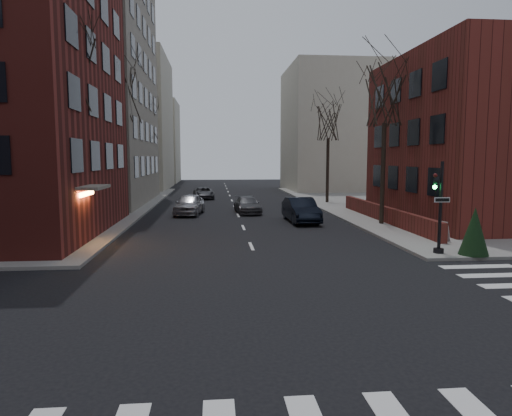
{
  "coord_description": "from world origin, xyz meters",
  "views": [
    {
      "loc": [
        -1.8,
        -9.84,
        4.31
      ],
      "look_at": [
        0.13,
        10.93,
        2.0
      ],
      "focal_mm": 32.0,
      "sensor_mm": 36.0,
      "label": 1
    }
  ],
  "objects": [
    {
      "name": "tree_left_b",
      "position": [
        -8.8,
        26.0,
        8.91
      ],
      "size": [
        4.4,
        4.4,
        10.8
      ],
      "color": "#2D231C",
      "rests_on": "sidewalk_far_left"
    },
    {
      "name": "ground",
      "position": [
        0.0,
        0.0,
        0.0
      ],
      "size": [
        160.0,
        160.0,
        0.0
      ],
      "primitive_type": "plane",
      "color": "black",
      "rests_on": "ground"
    },
    {
      "name": "streetlamp_near",
      "position": [
        -8.2,
        22.0,
        4.24
      ],
      "size": [
        0.36,
        0.36,
        6.28
      ],
      "color": "black",
      "rests_on": "sidewalk_far_left"
    },
    {
      "name": "tree_right_b",
      "position": [
        8.8,
        32.0,
        7.59
      ],
      "size": [
        3.74,
        3.74,
        9.18
      ],
      "color": "#2D231C",
      "rests_on": "sidewalk_far_right"
    },
    {
      "name": "building_right_brick",
      "position": [
        16.5,
        19.0,
        5.5
      ],
      "size": [
        12.0,
        14.0,
        11.0
      ],
      "primitive_type": "cube",
      "color": "maroon",
      "rests_on": "ground"
    },
    {
      "name": "tree_left_c",
      "position": [
        -8.8,
        40.0,
        8.03
      ],
      "size": [
        3.96,
        3.96,
        9.72
      ],
      "color": "#2D231C",
      "rests_on": "sidewalk_far_left"
    },
    {
      "name": "evergreen_shrub",
      "position": [
        9.31,
        8.5,
        1.18
      ],
      "size": [
        1.51,
        1.51,
        2.06
      ],
      "primitive_type": "cone",
      "rotation": [
        0.0,
        0.0,
        -0.26
      ],
      "color": "black",
      "rests_on": "sidewalk_far_right"
    },
    {
      "name": "low_wall_right",
      "position": [
        9.3,
        19.0,
        0.65
      ],
      "size": [
        0.35,
        16.0,
        1.0
      ],
      "primitive_type": "cube",
      "color": "maroon",
      "rests_on": "sidewalk_far_right"
    },
    {
      "name": "building_left_tan",
      "position": [
        -17.0,
        34.0,
        14.0
      ],
      "size": [
        18.0,
        18.0,
        28.0
      ],
      "primitive_type": "cube",
      "color": "gray",
      "rests_on": "ground"
    },
    {
      "name": "building_distant_ra",
      "position": [
        15.0,
        50.0,
        8.0
      ],
      "size": [
        14.0,
        14.0,
        16.0
      ],
      "primitive_type": "cube",
      "color": "#B9B19C",
      "rests_on": "ground"
    },
    {
      "name": "sandwich_board",
      "position": [
        9.53,
        11.82,
        0.65
      ],
      "size": [
        0.59,
        0.72,
        1.0
      ],
      "primitive_type": "cube",
      "rotation": [
        0.0,
        0.0,
        0.26
      ],
      "color": "white",
      "rests_on": "sidewalk_far_right"
    },
    {
      "name": "building_distant_lb",
      "position": [
        -13.0,
        72.0,
        7.0
      ],
      "size": [
        10.0,
        12.0,
        14.0
      ],
      "primitive_type": "cube",
      "color": "#B9B19C",
      "rests_on": "ground"
    },
    {
      "name": "car_lane_far",
      "position": [
        -2.87,
        38.3,
        0.61
      ],
      "size": [
        2.4,
        4.54,
        1.22
      ],
      "primitive_type": "imported",
      "rotation": [
        0.0,
        0.0,
        0.09
      ],
      "color": "#414146",
      "rests_on": "ground"
    },
    {
      "name": "traffic_signal",
      "position": [
        7.94,
        8.99,
        1.91
      ],
      "size": [
        0.76,
        0.44,
        4.0
      ],
      "color": "black",
      "rests_on": "sidewalk_far_right"
    },
    {
      "name": "parked_sedan",
      "position": [
        4.0,
        20.07,
        0.82
      ],
      "size": [
        1.93,
        5.03,
        1.64
      ],
      "primitive_type": "imported",
      "rotation": [
        0.0,
        0.0,
        0.04
      ],
      "color": "black",
      "rests_on": "ground"
    },
    {
      "name": "car_lane_gray",
      "position": [
        0.8,
        25.36,
        0.63
      ],
      "size": [
        2.12,
        4.5,
        1.27
      ],
      "primitive_type": "imported",
      "rotation": [
        0.0,
        0.0,
        0.08
      ],
      "color": "#3D3D42",
      "rests_on": "ground"
    },
    {
      "name": "tree_right_a",
      "position": [
        8.8,
        18.0,
        8.03
      ],
      "size": [
        3.96,
        3.96,
        9.72
      ],
      "color": "#2D231C",
      "rests_on": "sidewalk_far_right"
    },
    {
      "name": "tree_left_a",
      "position": [
        -8.8,
        14.0,
        8.47
      ],
      "size": [
        4.18,
        4.18,
        10.26
      ],
      "color": "#2D231C",
      "rests_on": "sidewalk_far_left"
    },
    {
      "name": "streetlamp_far",
      "position": [
        -8.2,
        42.0,
        4.24
      ],
      "size": [
        0.36,
        0.36,
        6.28
      ],
      "color": "black",
      "rests_on": "sidewalk_far_left"
    },
    {
      "name": "building_distant_la",
      "position": [
        -15.0,
        55.0,
        9.0
      ],
      "size": [
        14.0,
        16.0,
        18.0
      ],
      "primitive_type": "cube",
      "color": "#B9B19C",
      "rests_on": "ground"
    },
    {
      "name": "car_lane_silver",
      "position": [
        -3.67,
        24.87,
        0.79
      ],
      "size": [
        2.45,
        4.84,
        1.58
      ],
      "primitive_type": "imported",
      "rotation": [
        0.0,
        0.0,
        -0.13
      ],
      "color": "#99989D",
      "rests_on": "ground"
    }
  ]
}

